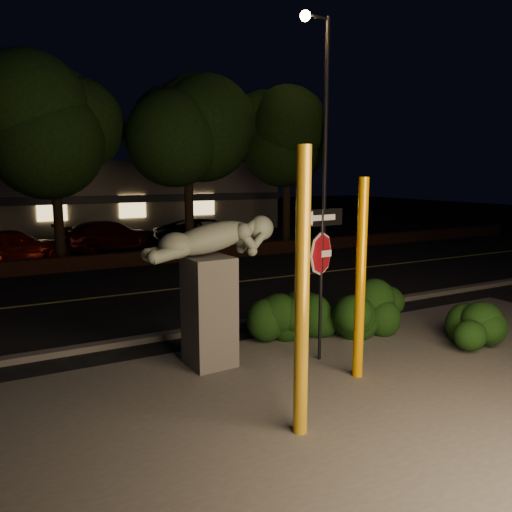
# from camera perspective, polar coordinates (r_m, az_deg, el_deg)

# --- Properties ---
(ground) EXTENTS (90.00, 90.00, 0.00)m
(ground) POSITION_cam_1_polar(r_m,az_deg,el_deg) (17.54, -11.94, -1.72)
(ground) COLOR black
(ground) RESTS_ON ground
(patio) EXTENTS (14.00, 6.00, 0.02)m
(patio) POSITION_cam_1_polar(r_m,az_deg,el_deg) (8.03, 11.72, -15.14)
(patio) COLOR #4C4944
(patio) RESTS_ON ground
(road) EXTENTS (80.00, 8.00, 0.01)m
(road) POSITION_cam_1_polar(r_m,az_deg,el_deg) (14.74, -8.63, -3.70)
(road) COLOR black
(road) RESTS_ON ground
(lane_marking) EXTENTS (80.00, 0.12, 0.00)m
(lane_marking) POSITION_cam_1_polar(r_m,az_deg,el_deg) (14.74, -8.64, -3.65)
(lane_marking) COLOR #BFB64C
(lane_marking) RESTS_ON road
(curb) EXTENTS (80.00, 0.25, 0.12)m
(curb) POSITION_cam_1_polar(r_m,az_deg,el_deg) (11.07, -1.41, -7.72)
(curb) COLOR #4C4944
(curb) RESTS_ON ground
(brick_wall) EXTENTS (40.00, 0.35, 0.50)m
(brick_wall) POSITION_cam_1_polar(r_m,az_deg,el_deg) (18.73, -13.09, -0.28)
(brick_wall) COLOR #452316
(brick_wall) RESTS_ON ground
(parking_lot) EXTENTS (40.00, 12.00, 0.01)m
(parking_lot) POSITION_cam_1_polar(r_m,az_deg,el_deg) (24.25, -16.62, 1.15)
(parking_lot) COLOR black
(parking_lot) RESTS_ON ground
(building) EXTENTS (22.00, 10.20, 4.00)m
(building) POSITION_cam_1_polar(r_m,az_deg,el_deg) (31.92, -19.74, 6.48)
(building) COLOR slate
(building) RESTS_ON ground
(tree_far_b) EXTENTS (5.20, 5.20, 8.41)m
(tree_far_b) POSITION_cam_1_polar(r_m,az_deg,el_deg) (20.07, -22.44, 16.54)
(tree_far_b) COLOR black
(tree_far_b) RESTS_ON ground
(tree_far_c) EXTENTS (4.80, 4.80, 7.84)m
(tree_far_c) POSITION_cam_1_polar(r_m,az_deg,el_deg) (20.80, -7.89, 15.78)
(tree_far_c) COLOR black
(tree_far_c) RESTS_ON ground
(tree_far_d) EXTENTS (4.40, 4.40, 7.42)m
(tree_far_d) POSITION_cam_1_polar(r_m,az_deg,el_deg) (23.43, 3.60, 14.52)
(tree_far_d) COLOR black
(tree_far_d) RESTS_ON ground
(yellow_pole_left) EXTENTS (0.18, 0.18, 3.66)m
(yellow_pole_left) POSITION_cam_1_polar(r_m,az_deg,el_deg) (6.20, 5.28, -4.53)
(yellow_pole_left) COLOR gold
(yellow_pole_left) RESTS_ON ground
(yellow_pole_right) EXTENTS (0.16, 0.16, 3.27)m
(yellow_pole_right) POSITION_cam_1_polar(r_m,az_deg,el_deg) (8.16, 11.86, -2.72)
(yellow_pole_right) COLOR #FFA000
(yellow_pole_right) RESTS_ON ground
(signpost) EXTENTS (0.92, 0.13, 2.72)m
(signpost) POSITION_cam_1_polar(r_m,az_deg,el_deg) (8.73, 7.49, 0.19)
(signpost) COLOR black
(signpost) RESTS_ON ground
(sculpture) EXTENTS (2.42, 0.80, 2.58)m
(sculpture) POSITION_cam_1_polar(r_m,az_deg,el_deg) (8.54, -5.16, -2.30)
(sculpture) COLOR #4C4944
(sculpture) RESTS_ON ground
(hedge_center) EXTENTS (2.35, 1.76, 1.11)m
(hedge_center) POSITION_cam_1_polar(r_m,az_deg,el_deg) (10.18, 3.46, -6.36)
(hedge_center) COLOR black
(hedge_center) RESTS_ON ground
(hedge_right) EXTENTS (1.86, 1.02, 1.20)m
(hedge_right) POSITION_cam_1_polar(r_m,az_deg,el_deg) (10.65, 12.66, -5.62)
(hedge_right) COLOR black
(hedge_right) RESTS_ON ground
(hedge_far_right) EXTENTS (1.53, 1.00, 1.03)m
(hedge_far_right) POSITION_cam_1_polar(r_m,az_deg,el_deg) (10.56, 23.49, -6.79)
(hedge_far_right) COLOR black
(hedge_far_right) RESTS_ON ground
(streetlight) EXTENTS (1.46, 0.42, 9.66)m
(streetlight) POSITION_cam_1_polar(r_m,az_deg,el_deg) (21.66, 7.56, 15.75)
(streetlight) COLOR #4B4B50
(streetlight) RESTS_ON ground
(parked_car_red) EXTENTS (4.31, 2.61, 1.37)m
(parked_car_red) POSITION_cam_1_polar(r_m,az_deg,el_deg) (20.35, -26.17, 0.99)
(parked_car_red) COLOR maroon
(parked_car_red) RESTS_ON ground
(parked_car_darkred) EXTENTS (4.79, 2.78, 1.31)m
(parked_car_darkred) POSITION_cam_1_polar(r_m,az_deg,el_deg) (22.56, -16.28, 2.23)
(parked_car_darkred) COLOR #3D0808
(parked_car_darkred) RESTS_ON ground
(parked_car_dark) EXTENTS (5.24, 3.04, 1.37)m
(parked_car_dark) POSITION_cam_1_polar(r_m,az_deg,el_deg) (22.20, -5.25, 2.54)
(parked_car_dark) COLOR black
(parked_car_dark) RESTS_ON ground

